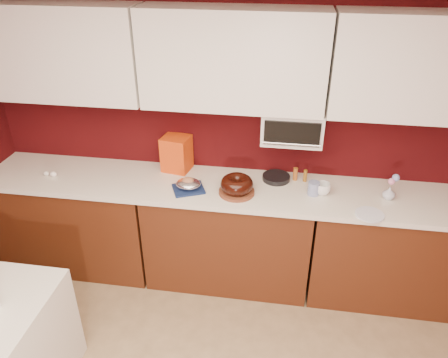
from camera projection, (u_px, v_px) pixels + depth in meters
name	position (u px, v px, depth m)	size (l,w,h in m)	color
ceiling	(105.00, 1.00, 0.95)	(4.00, 4.50, 0.02)	white
wall_back	(235.00, 129.00, 3.50)	(4.00, 0.02, 2.50)	#3C0809
base_cabinet_left	(78.00, 221.00, 3.82)	(1.31, 0.58, 0.86)	#4C220F
base_cabinet_center	(229.00, 235.00, 3.64)	(1.31, 0.58, 0.86)	#4C220F
base_cabinet_right	(395.00, 251.00, 3.46)	(1.31, 0.58, 0.86)	#4C220F
countertop	(229.00, 189.00, 3.42)	(4.00, 0.62, 0.04)	silver
upper_cabinet_left	(56.00, 53.00, 3.24)	(1.31, 0.33, 0.70)	white
upper_cabinet_center	(233.00, 60.00, 3.06)	(1.31, 0.33, 0.70)	white
upper_cabinet_right	(433.00, 68.00, 2.88)	(1.31, 0.33, 0.70)	white
toaster_oven	(292.00, 125.00, 3.25)	(0.45, 0.30, 0.25)	white
toaster_oven_door	(292.00, 134.00, 3.12)	(0.40, 0.02, 0.18)	black
toaster_oven_handle	(291.00, 144.00, 3.14)	(0.02, 0.02, 0.42)	silver
cake_base	(237.00, 192.00, 3.31)	(0.27, 0.27, 0.03)	brown
bundt_cake	(237.00, 184.00, 3.28)	(0.25, 0.25, 0.10)	black
navy_towel	(188.00, 189.00, 3.36)	(0.23, 0.19, 0.02)	#14234C
foil_ham_nest	(188.00, 184.00, 3.33)	(0.19, 0.16, 0.07)	silver
roasted_ham	(188.00, 181.00, 3.32)	(0.09, 0.08, 0.06)	#A76C4C
pandoro_box	(177.00, 153.00, 3.58)	(0.21, 0.20, 0.29)	red
dark_pan	(276.00, 178.00, 3.49)	(0.22, 0.22, 0.04)	black
coffee_mug	(323.00, 188.00, 3.28)	(0.10, 0.10, 0.11)	white
blue_jar	(314.00, 188.00, 3.28)	(0.09, 0.09, 0.10)	navy
flower_vase	(389.00, 192.00, 3.22)	(0.07, 0.07, 0.11)	silver
flower_pink	(391.00, 181.00, 3.18)	(0.05, 0.05, 0.05)	pink
flower_blue	(396.00, 178.00, 3.18)	(0.06, 0.06, 0.06)	#8093CE
china_plate	(370.00, 215.00, 3.06)	(0.20, 0.20, 0.01)	white
amber_bottle	(295.00, 174.00, 3.47)	(0.04, 0.04, 0.11)	#98511B
egg_left	(53.00, 174.00, 3.53)	(0.06, 0.04, 0.04)	white
egg_right	(46.00, 173.00, 3.55)	(0.05, 0.04, 0.04)	silver
amber_bottle_tall	(305.00, 176.00, 3.45)	(0.03, 0.03, 0.10)	brown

